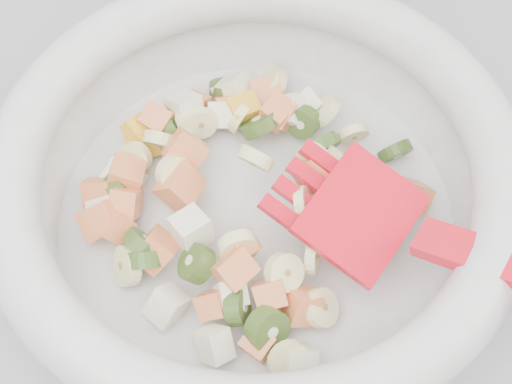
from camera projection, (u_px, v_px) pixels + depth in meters
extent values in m
cube|color=gray|center=(409.00, 383.00, 0.95)|extent=(2.00, 0.60, 0.90)
cylinder|color=silver|center=(256.00, 221.00, 0.55)|extent=(0.28, 0.28, 0.02)
torus|color=silver|center=(256.00, 168.00, 0.49)|extent=(0.35, 0.35, 0.04)
cylinder|color=#F7F7A4|center=(324.00, 111.00, 0.57)|extent=(0.03, 0.04, 0.03)
cylinder|color=#F7F7A4|center=(174.00, 173.00, 0.52)|extent=(0.03, 0.03, 0.03)
cylinder|color=#F7F7A4|center=(176.00, 139.00, 0.56)|extent=(0.03, 0.03, 0.02)
cylinder|color=#F7F7A4|center=(201.00, 123.00, 0.56)|extent=(0.03, 0.02, 0.03)
cylinder|color=#F7F7A4|center=(314.00, 254.00, 0.50)|extent=(0.02, 0.04, 0.04)
cylinder|color=#F7F7A4|center=(367.00, 202.00, 0.52)|extent=(0.04, 0.03, 0.03)
cylinder|color=#F7F7A4|center=(135.00, 158.00, 0.55)|extent=(0.03, 0.03, 0.03)
cylinder|color=#F7F7A4|center=(240.00, 117.00, 0.56)|extent=(0.03, 0.02, 0.03)
cylinder|color=#F7F7A4|center=(238.00, 247.00, 0.49)|extent=(0.03, 0.01, 0.03)
cylinder|color=#F7F7A4|center=(271.00, 83.00, 0.59)|extent=(0.03, 0.03, 0.03)
cylinder|color=#F7F7A4|center=(273.00, 84.00, 0.59)|extent=(0.03, 0.03, 0.03)
cylinder|color=#F7F7A4|center=(288.00, 360.00, 0.47)|extent=(0.03, 0.03, 0.03)
cylinder|color=#F7F7A4|center=(284.00, 272.00, 0.48)|extent=(0.03, 0.03, 0.03)
cylinder|color=#F7F7A4|center=(353.00, 134.00, 0.56)|extent=(0.03, 0.01, 0.03)
cylinder|color=#F7F7A4|center=(304.00, 205.00, 0.50)|extent=(0.02, 0.04, 0.03)
cylinder|color=#F7F7A4|center=(127.00, 266.00, 0.50)|extent=(0.02, 0.03, 0.03)
cylinder|color=#F7F7A4|center=(190.00, 118.00, 0.56)|extent=(0.03, 0.03, 0.03)
cylinder|color=#F7F7A4|center=(342.00, 159.00, 0.53)|extent=(0.03, 0.03, 0.03)
cylinder|color=#F7F7A4|center=(359.00, 197.00, 0.51)|extent=(0.02, 0.03, 0.03)
cylinder|color=#F7F7A4|center=(160.00, 140.00, 0.55)|extent=(0.03, 0.03, 0.03)
cylinder|color=#F7F7A4|center=(321.00, 308.00, 0.49)|extent=(0.03, 0.03, 0.02)
cylinder|color=#F7F7A4|center=(313.00, 159.00, 0.53)|extent=(0.03, 0.03, 0.03)
cylinder|color=#F7F7A4|center=(256.00, 159.00, 0.51)|extent=(0.03, 0.02, 0.03)
cylinder|color=#F7F7A4|center=(410.00, 206.00, 0.53)|extent=(0.03, 0.03, 0.03)
cube|color=#DE7746|center=(267.00, 94.00, 0.59)|extent=(0.03, 0.03, 0.03)
cube|color=#DE7746|center=(240.00, 247.00, 0.49)|extent=(0.03, 0.03, 0.03)
cube|color=#DE7746|center=(214.00, 304.00, 0.49)|extent=(0.03, 0.02, 0.03)
cube|color=#DE7746|center=(126.00, 203.00, 0.52)|extent=(0.03, 0.03, 0.03)
cube|color=#DE7746|center=(195.00, 107.00, 0.58)|extent=(0.03, 0.03, 0.02)
cube|color=#DE7746|center=(103.00, 219.00, 0.52)|extent=(0.04, 0.03, 0.04)
cube|color=#DE7746|center=(271.00, 294.00, 0.48)|extent=(0.02, 0.02, 0.03)
cube|color=#DE7746|center=(228.00, 108.00, 0.57)|extent=(0.02, 0.03, 0.03)
cube|color=#DE7746|center=(99.00, 192.00, 0.54)|extent=(0.02, 0.03, 0.03)
cube|color=#DE7746|center=(278.00, 112.00, 0.56)|extent=(0.03, 0.03, 0.02)
cube|color=#DE7746|center=(235.00, 269.00, 0.48)|extent=(0.03, 0.03, 0.03)
cube|color=#DE7746|center=(258.00, 344.00, 0.48)|extent=(0.03, 0.03, 0.02)
cube|color=#DE7746|center=(313.00, 175.00, 0.52)|extent=(0.03, 0.03, 0.04)
cube|color=#DE7746|center=(125.00, 177.00, 0.54)|extent=(0.03, 0.03, 0.03)
cube|color=#DE7746|center=(156.00, 250.00, 0.50)|extent=(0.03, 0.03, 0.04)
cube|color=#DE7746|center=(410.00, 194.00, 0.53)|extent=(0.03, 0.03, 0.03)
cube|color=#DE7746|center=(180.00, 186.00, 0.52)|extent=(0.04, 0.04, 0.03)
cube|color=#DE7746|center=(115.00, 228.00, 0.52)|extent=(0.03, 0.03, 0.03)
cube|color=#DE7746|center=(281.00, 114.00, 0.56)|extent=(0.03, 0.03, 0.03)
cube|color=#DE7746|center=(158.00, 119.00, 0.56)|extent=(0.03, 0.03, 0.03)
cube|color=#DE7746|center=(302.00, 306.00, 0.49)|extent=(0.03, 0.03, 0.03)
cube|color=#DE7746|center=(185.00, 151.00, 0.53)|extent=(0.03, 0.04, 0.04)
cylinder|color=#5A8E2F|center=(237.00, 308.00, 0.48)|extent=(0.02, 0.03, 0.03)
cylinder|color=#5A8E2F|center=(267.00, 328.00, 0.47)|extent=(0.04, 0.03, 0.04)
cylinder|color=#5A8E2F|center=(225.00, 89.00, 0.59)|extent=(0.04, 0.04, 0.02)
cylinder|color=#5A8E2F|center=(120.00, 187.00, 0.54)|extent=(0.03, 0.03, 0.03)
cylinder|color=#5A8E2F|center=(259.00, 125.00, 0.56)|extent=(0.04, 0.03, 0.03)
cylinder|color=#5A8E2F|center=(321.00, 146.00, 0.55)|extent=(0.03, 0.03, 0.03)
cylinder|color=#5A8E2F|center=(394.00, 229.00, 0.52)|extent=(0.03, 0.03, 0.03)
cylinder|color=#5A8E2F|center=(395.00, 152.00, 0.56)|extent=(0.04, 0.02, 0.04)
cylinder|color=#5A8E2F|center=(196.00, 264.00, 0.49)|extent=(0.03, 0.04, 0.03)
cylinder|color=#5A8E2F|center=(173.00, 127.00, 0.57)|extent=(0.02, 0.04, 0.04)
cylinder|color=#5A8E2F|center=(303.00, 122.00, 0.56)|extent=(0.03, 0.03, 0.03)
cylinder|color=#5A8E2F|center=(143.00, 245.00, 0.50)|extent=(0.03, 0.03, 0.03)
cylinder|color=#5A8E2F|center=(144.00, 260.00, 0.50)|extent=(0.03, 0.03, 0.03)
cube|color=beige|center=(303.00, 104.00, 0.57)|extent=(0.03, 0.03, 0.03)
cube|color=beige|center=(298.00, 362.00, 0.48)|extent=(0.03, 0.03, 0.03)
cube|color=beige|center=(234.00, 89.00, 0.59)|extent=(0.04, 0.03, 0.03)
cube|color=beige|center=(214.00, 345.00, 0.48)|extent=(0.02, 0.03, 0.03)
cube|color=beige|center=(231.00, 295.00, 0.49)|extent=(0.02, 0.02, 0.03)
cube|color=beige|center=(339.00, 184.00, 0.52)|extent=(0.03, 0.03, 0.03)
cube|color=beige|center=(167.00, 306.00, 0.49)|extent=(0.03, 0.03, 0.03)
cube|color=beige|center=(327.00, 208.00, 0.50)|extent=(0.02, 0.03, 0.03)
cube|color=beige|center=(292.00, 113.00, 0.57)|extent=(0.04, 0.03, 0.04)
cube|color=beige|center=(124.00, 177.00, 0.54)|extent=(0.04, 0.03, 0.03)
cube|color=beige|center=(224.00, 116.00, 0.57)|extent=(0.03, 0.03, 0.03)
cube|color=beige|center=(106.00, 215.00, 0.53)|extent=(0.03, 0.03, 0.03)
cube|color=beige|center=(192.00, 230.00, 0.50)|extent=(0.03, 0.03, 0.03)
cube|color=beige|center=(185.00, 109.00, 0.57)|extent=(0.03, 0.03, 0.03)
cube|color=yellow|center=(243.00, 108.00, 0.56)|extent=(0.03, 0.03, 0.02)
cube|color=yellow|center=(140.00, 132.00, 0.56)|extent=(0.03, 0.03, 0.03)
cube|color=yellow|center=(144.00, 144.00, 0.56)|extent=(0.03, 0.02, 0.02)
cube|color=red|center=(361.00, 214.00, 0.49)|extent=(0.10, 0.09, 0.03)
cube|color=red|center=(322.00, 160.00, 0.51)|extent=(0.03, 0.03, 0.02)
cube|color=red|center=(309.00, 177.00, 0.51)|extent=(0.03, 0.03, 0.02)
cube|color=red|center=(296.00, 196.00, 0.50)|extent=(0.03, 0.03, 0.02)
cube|color=red|center=(282.00, 214.00, 0.49)|extent=(0.03, 0.03, 0.02)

